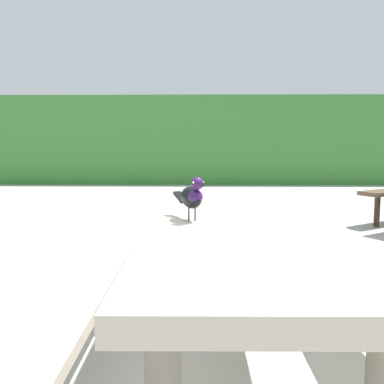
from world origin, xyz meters
TOP-DOWN VIEW (x-y plane):
  - hedge_wall at (0.00, 9.59)m, footprint 28.00×1.85m
  - picnic_table_foreground at (0.25, 0.12)m, footprint 1.70×1.81m
  - bird_grackle at (0.05, 0.19)m, footprint 0.15×0.27m

SIDE VIEW (x-z plane):
  - picnic_table_foreground at x=0.25m, z-range 0.19..0.93m
  - bird_grackle at x=0.05m, z-range 0.75..0.94m
  - hedge_wall at x=0.00m, z-range 0.00..2.08m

